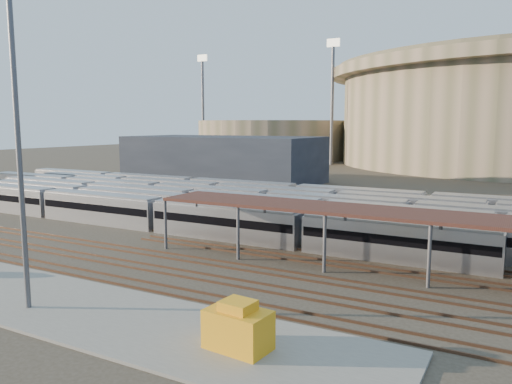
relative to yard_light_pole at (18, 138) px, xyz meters
The scene contains 12 objects.
ground 21.10m from the yard_light_pole, 71.88° to the left, with size 420.00×420.00×0.00m, color #383026.
apron 11.75m from the yard_light_pole, 74.77° to the left, with size 50.00×9.00×0.20m, color gray.
subway_trains 37.03m from the yard_light_pole, 80.34° to the left, with size 124.30×23.90×3.60m.
inspection_shed 35.02m from the yard_light_pole, 36.98° to the left, with size 60.30×6.00×5.30m.
empty_tracks 17.36m from the yard_light_pole, 64.95° to the left, with size 170.00×9.62×0.18m.
secondary_arena 156.56m from the yard_light_pole, 110.40° to the left, with size 56.00×56.00×14.00m, color gray.
service_building 77.82m from the yard_light_pole, 112.40° to the left, with size 42.00×20.00×10.00m, color #1E232D.
floodlight_0 129.34m from the yard_light_pole, 100.97° to the left, with size 4.00×1.00×38.40m.
floodlight_1 158.39m from the yard_light_pole, 120.20° to the left, with size 4.00×1.00×38.40m.
floodlight_3 176.96m from the yard_light_pole, 91.47° to the left, with size 4.00×1.00×38.40m.
yard_light_pole is the anchor object (origin of this frame).
yellow_equipment 19.00m from the yard_light_pole, ahead, with size 3.54×2.21×2.21m, color orange.
Camera 1 is at (23.86, -37.97, 12.59)m, focal length 35.00 mm.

